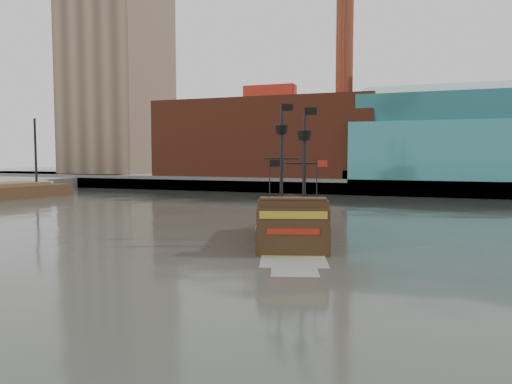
% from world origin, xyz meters
% --- Properties ---
extents(ground, '(400.00, 400.00, 0.00)m').
position_xyz_m(ground, '(0.00, 0.00, 0.00)').
color(ground, '#262824').
rests_on(ground, ground).
extents(promenade_far, '(220.00, 60.00, 2.00)m').
position_xyz_m(promenade_far, '(0.00, 92.00, 1.00)').
color(promenade_far, slate).
rests_on(promenade_far, ground).
extents(seawall, '(220.00, 1.00, 2.60)m').
position_xyz_m(seawall, '(0.00, 62.50, 1.30)').
color(seawall, '#4C4C49').
rests_on(seawall, ground).
extents(skyline, '(149.00, 45.00, 62.00)m').
position_xyz_m(skyline, '(5.21, 84.56, 24.55)').
color(skyline, brown).
rests_on(skyline, promenade_far).
extents(pirate_ship, '(8.89, 15.81, 11.35)m').
position_xyz_m(pirate_ship, '(-0.95, 16.17, 1.03)').
color(pirate_ship, black).
rests_on(pirate_ship, ground).
extents(docked_vessel, '(7.93, 21.05, 13.99)m').
position_xyz_m(docked_vessel, '(-51.44, 36.47, 0.89)').
color(docked_vessel, black).
rests_on(docked_vessel, ground).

